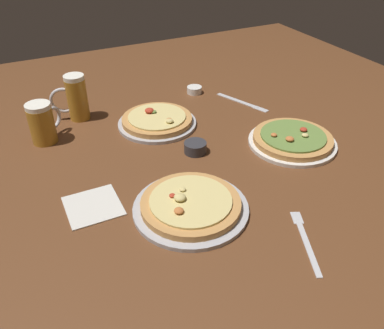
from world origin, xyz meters
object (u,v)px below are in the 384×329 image
at_px(ramekin_sauce, 194,90).
at_px(beer_mug_dark, 76,98).
at_px(pizza_plate_near, 191,205).
at_px(beer_mug_amber, 43,123).
at_px(knife_right, 242,102).
at_px(fork_left, 306,240).
at_px(pizza_plate_far, 157,121).
at_px(ramekin_butter, 195,147).
at_px(pizza_plate_side, 292,140).
at_px(napkin_folded, 93,205).

bearing_deg(ramekin_sauce, beer_mug_dark, -178.56).
xyz_separation_m(pizza_plate_near, beer_mug_amber, (-0.27, 0.53, 0.05)).
bearing_deg(knife_right, pizza_plate_near, -133.63).
relative_size(pizza_plate_near, fork_left, 1.48).
bearing_deg(pizza_plate_far, pizza_plate_near, -101.81).
distance_m(ramekin_butter, knife_right, 0.41).
distance_m(beer_mug_dark, beer_mug_amber, 0.18).
bearing_deg(knife_right, pizza_plate_far, -176.82).
bearing_deg(pizza_plate_far, beer_mug_amber, 170.53).
bearing_deg(ramekin_sauce, pizza_plate_side, -78.18).
height_order(ramekin_sauce, knife_right, ramekin_sauce).
bearing_deg(knife_right, beer_mug_dark, 165.71).
relative_size(beer_mug_amber, ramekin_sauce, 2.25).
bearing_deg(ramekin_sauce, pizza_plate_far, -142.24).
bearing_deg(ramekin_butter, pizza_plate_side, -17.66).
height_order(pizza_plate_near, knife_right, pizza_plate_near).
relative_size(pizza_plate_near, pizza_plate_far, 1.09).
xyz_separation_m(pizza_plate_side, ramekin_butter, (-0.31, 0.10, 0.00)).
distance_m(pizza_plate_near, pizza_plate_far, 0.48).
height_order(pizza_plate_far, knife_right, pizza_plate_far).
bearing_deg(ramekin_sauce, napkin_folded, -136.83).
xyz_separation_m(ramekin_butter, napkin_folded, (-0.36, -0.12, -0.01)).
distance_m(pizza_plate_near, fork_left, 0.29).
relative_size(napkin_folded, fork_left, 0.69).
bearing_deg(pizza_plate_far, knife_right, 3.18).
height_order(ramekin_butter, knife_right, ramekin_butter).
height_order(pizza_plate_far, pizza_plate_side, pizza_plate_far).
distance_m(fork_left, knife_right, 0.75).
bearing_deg(pizza_plate_far, beer_mug_dark, 143.69).
height_order(pizza_plate_side, beer_mug_amber, beer_mug_amber).
xyz_separation_m(pizza_plate_side, beer_mug_amber, (-0.72, 0.38, 0.05)).
bearing_deg(pizza_plate_near, beer_mug_dark, 102.26).
xyz_separation_m(fork_left, knife_right, (0.27, 0.71, 0.00)).
relative_size(beer_mug_dark, ramekin_sauce, 2.72).
relative_size(pizza_plate_far, beer_mug_amber, 2.04).
distance_m(pizza_plate_side, beer_mug_amber, 0.81).
bearing_deg(beer_mug_amber, fork_left, -57.88).
bearing_deg(ramekin_butter, napkin_folded, -161.58).
relative_size(ramekin_sauce, ramekin_butter, 0.85).
xyz_separation_m(pizza_plate_far, ramekin_butter, (0.04, -0.22, 0.00)).
distance_m(pizza_plate_far, beer_mug_amber, 0.38).
distance_m(ramekin_sauce, ramekin_butter, 0.45).
xyz_separation_m(pizza_plate_near, ramekin_butter, (0.14, 0.25, 0.00)).
bearing_deg(beer_mug_dark, beer_mug_amber, -140.16).
relative_size(beer_mug_dark, beer_mug_amber, 1.21).
xyz_separation_m(pizza_plate_far, knife_right, (0.37, 0.02, -0.01)).
height_order(beer_mug_dark, ramekin_butter, beer_mug_dark).
bearing_deg(ramekin_sauce, beer_mug_amber, -168.52).
distance_m(pizza_plate_far, beer_mug_dark, 0.30).
bearing_deg(pizza_plate_far, fork_left, -81.85).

